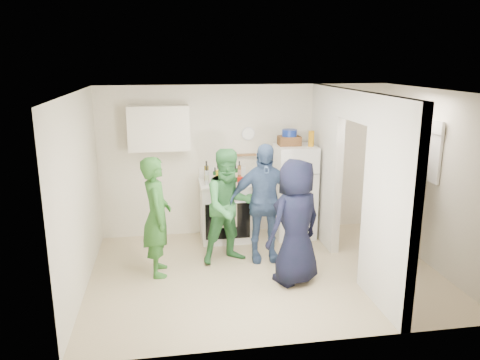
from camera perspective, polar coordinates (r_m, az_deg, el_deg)
name	(u,v)px	position (r m, az deg, el deg)	size (l,w,h in m)	color
floor	(265,273)	(6.67, 3.09, -11.22)	(4.80, 4.80, 0.00)	tan
wall_back	(245,160)	(7.85, 0.61, 2.44)	(4.80, 4.80, 0.00)	silver
wall_front	(303,232)	(4.66, 7.71, -6.26)	(4.80, 4.80, 0.00)	silver
wall_left	(79,195)	(6.19, -19.02, -1.69)	(3.40, 3.40, 0.00)	silver
wall_right	(433,179)	(7.13, 22.45, 0.06)	(3.40, 3.40, 0.00)	silver
ceiling	(268,91)	(6.02, 3.42, 10.74)	(4.80, 4.80, 0.00)	white
partition_pier_back	(325,165)	(7.58, 10.36, 1.76)	(0.12, 1.20, 2.50)	silver
partition_pier_front	(389,207)	(5.63, 17.73, -3.18)	(0.12, 1.20, 2.50)	silver
partition_header	(357,106)	(6.40, 14.06, 8.77)	(0.12, 1.00, 0.40)	silver
stove	(225,211)	(7.68, -1.84, -3.74)	(0.82, 0.68, 0.97)	white
upper_cabinet	(159,128)	(7.46, -9.86, 6.27)	(0.95, 0.34, 0.70)	silver
fridge	(295,191)	(7.80, 6.66, -1.40)	(0.63, 0.62, 1.54)	white
wicker_basket	(289,141)	(7.63, 6.02, 4.78)	(0.35, 0.25, 0.15)	brown
blue_bowl	(289,133)	(7.61, 6.05, 5.74)	(0.24, 0.24, 0.11)	navy
yellow_cup_stack_top	(311,139)	(7.57, 8.68, 5.00)	(0.09, 0.09, 0.25)	orange
wall_clock	(248,134)	(7.76, 1.01, 5.67)	(0.22, 0.22, 0.03)	white
spice_shelf	(245,155)	(7.78, 0.67, 3.08)	(0.35, 0.08, 0.03)	olive
nook_window	(427,149)	(7.20, 21.81, 3.53)	(0.03, 0.70, 0.80)	black
nook_window_frame	(426,149)	(7.20, 21.70, 3.53)	(0.04, 0.76, 0.86)	white
nook_valance	(427,125)	(7.13, 21.79, 6.29)	(0.04, 0.82, 0.18)	white
yellow_cup_stack_stove	(219,178)	(7.29, -2.59, 0.25)	(0.09, 0.09, 0.25)	yellow
red_cup	(240,181)	(7.37, 0.03, -0.10)	(0.09, 0.09, 0.12)	red
person_green_left	(157,217)	(6.45, -10.12, -4.41)	(0.60, 0.40, 1.65)	#2F6B2B
person_green_center	(230,206)	(6.73, -1.26, -3.23)	(0.82, 0.64, 1.68)	#3D8A4A
person_denim	(263,203)	(6.80, 2.86, -2.79)	(1.02, 0.43, 1.75)	#3D5886
person_navy	(296,222)	(6.15, 6.80, -5.13)	(0.82, 0.53, 1.68)	black
person_nook	(391,199)	(7.02, 17.93, -2.16)	(1.24, 0.71, 1.93)	black
bottle_a	(207,171)	(7.59, -4.10, 1.12)	(0.07, 0.07, 0.33)	brown
bottle_b	(215,175)	(7.42, -3.06, 0.55)	(0.07, 0.07, 0.26)	#194B25
bottle_c	(218,172)	(7.65, -2.71, 0.95)	(0.06, 0.06, 0.25)	silver
bottle_d	(227,175)	(7.49, -1.61, 0.67)	(0.07, 0.07, 0.26)	#633011
bottle_e	(229,170)	(7.69, -1.35, 1.23)	(0.07, 0.07, 0.31)	#B2C1C5
bottle_f	(236,173)	(7.53, -0.55, 0.88)	(0.07, 0.07, 0.28)	#163C17
bottle_g	(239,170)	(7.68, -0.08, 1.22)	(0.06, 0.06, 0.31)	olive
bottle_h	(207,175)	(7.34, -4.06, 0.56)	(0.07, 0.07, 0.31)	silver
bottle_i	(228,170)	(7.62, -1.49, 1.18)	(0.07, 0.07, 0.32)	#49190C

